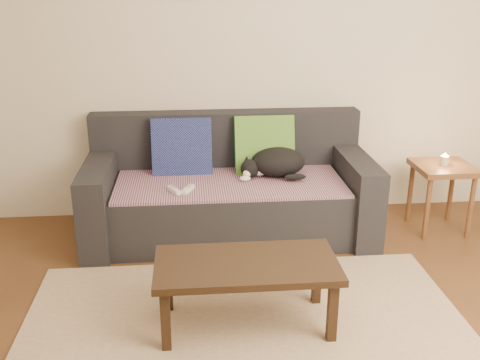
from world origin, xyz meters
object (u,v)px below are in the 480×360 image
object	(u,v)px
sofa	(229,194)
wii_remote_a	(174,190)
cat	(276,163)
side_table	(442,176)
coffee_table	(247,270)
wii_remote_b	(188,189)

from	to	relation	value
sofa	wii_remote_a	size ratio (longest dim) A/B	14.00
sofa	cat	bearing A→B (deg)	1.27
side_table	cat	bearing A→B (deg)	175.04
coffee_table	cat	bearing A→B (deg)	74.73
side_table	coffee_table	bearing A→B (deg)	-144.16
wii_remote_a	sofa	bearing A→B (deg)	-82.60
sofa	side_table	size ratio (longest dim) A/B	4.01
sofa	wii_remote_a	xyz separation A→B (m)	(-0.40, -0.28, 0.15)
wii_remote_b	cat	bearing A→B (deg)	-43.01
side_table	wii_remote_a	bearing A→B (deg)	-174.94
cat	side_table	size ratio (longest dim) A/B	1.07
wii_remote_b	coffee_table	size ratio (longest dim) A/B	0.15
sofa	cat	world-z (taller)	sofa
sofa	coffee_table	xyz separation A→B (m)	(0.01, -1.26, 0.04)
sofa	coffee_table	size ratio (longest dim) A/B	2.11
wii_remote_a	cat	bearing A→B (deg)	-96.56
coffee_table	wii_remote_b	bearing A→B (deg)	107.34
wii_remote_b	side_table	xyz separation A→B (m)	(1.92, 0.17, -0.02)
sofa	wii_remote_a	distance (m)	0.51
cat	side_table	world-z (taller)	cat
sofa	wii_remote_b	distance (m)	0.43
cat	wii_remote_b	distance (m)	0.72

